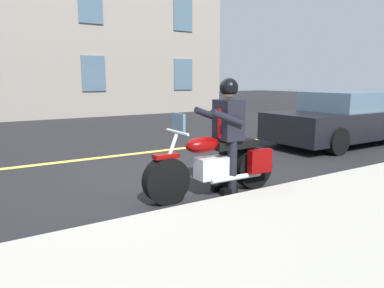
{
  "coord_description": "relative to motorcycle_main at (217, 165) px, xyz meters",
  "views": [
    {
      "loc": [
        2.88,
        5.8,
        1.71
      ],
      "look_at": [
        -0.04,
        1.19,
        0.75
      ],
      "focal_mm": 34.14,
      "sensor_mm": 36.0,
      "label": 1
    }
  ],
  "objects": [
    {
      "name": "motorcycle_main",
      "position": [
        0.0,
        0.0,
        0.0
      ],
      "size": [
        2.21,
        0.62,
        1.26
      ],
      "color": "black",
      "rests_on": "ground_plane"
    },
    {
      "name": "rider_main",
      "position": [
        -0.19,
        0.0,
        0.58
      ],
      "size": [
        0.63,
        0.56,
        1.74
      ],
      "color": "black",
      "rests_on": "ground_plane"
    },
    {
      "name": "lane_center_stripe",
      "position": [
        0.29,
        -3.49,
        -0.45
      ],
      "size": [
        60.0,
        0.16,
        0.01
      ],
      "primitive_type": "cube",
      "color": "#E5DB4C",
      "rests_on": "ground_plane"
    },
    {
      "name": "ground_plane",
      "position": [
        0.29,
        -1.49,
        -0.45
      ],
      "size": [
        80.0,
        80.0,
        0.0
      ],
      "primitive_type": "plane",
      "color": "black"
    },
    {
      "name": "car_silver",
      "position": [
        -5.57,
        -1.72,
        0.24
      ],
      "size": [
        4.6,
        1.92,
        1.4
      ],
      "color": "black",
      "rests_on": "ground_plane"
    }
  ]
}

